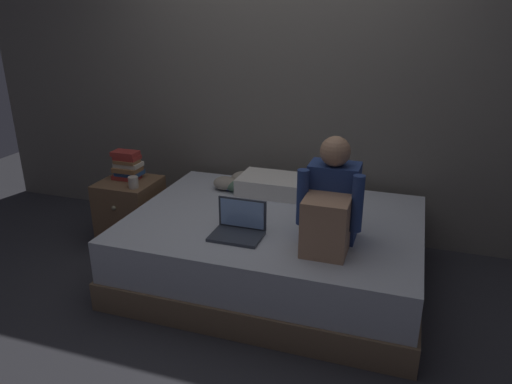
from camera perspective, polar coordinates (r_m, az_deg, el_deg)
ground_plane at (r=3.35m, az=-2.72°, el=-12.12°), size 8.00×8.00×0.00m
wall_back at (r=3.97m, az=3.34°, el=14.06°), size 5.60×0.10×2.70m
bed at (r=3.42m, az=2.18°, el=-6.74°), size 2.00×1.50×0.48m
nightstand at (r=4.10m, az=-14.61°, el=-2.18°), size 0.44×0.46×0.52m
person_sitting at (r=2.89m, az=8.82°, el=-1.55°), size 0.39×0.44×0.66m
laptop at (r=3.04m, az=-2.06°, el=-4.15°), size 0.32×0.23×0.22m
pillow at (r=3.72m, az=2.36°, el=0.84°), size 0.56×0.36×0.13m
book_stack at (r=4.02m, az=-15.00°, el=3.04°), size 0.23×0.17×0.23m
mug at (r=3.83m, az=-14.34°, el=1.13°), size 0.08×0.08×0.09m
clothes_pile at (r=3.81m, az=-2.41°, el=1.18°), size 0.33×0.29×0.12m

